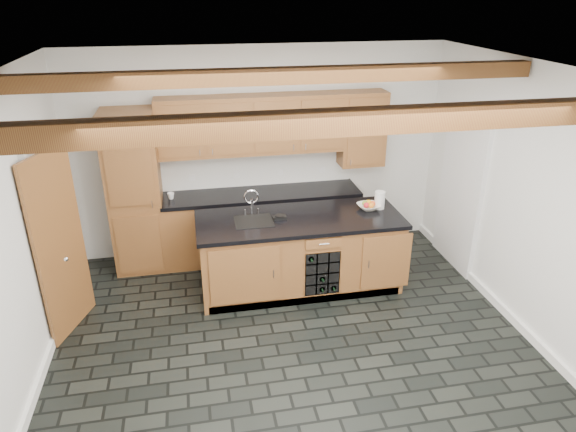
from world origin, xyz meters
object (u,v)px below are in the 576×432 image
object	(u,v)px
kitchen_scale	(279,217)
paper_towel	(380,200)
fruit_bowl	(369,207)
island	(300,253)

from	to	relation	value
kitchen_scale	paper_towel	xyz separation A→B (m)	(1.27, 0.08, 0.09)
fruit_bowl	paper_towel	size ratio (longest dim) A/B	1.23
fruit_bowl	paper_towel	bearing A→B (deg)	0.36
island	fruit_bowl	world-z (taller)	fruit_bowl
island	paper_towel	bearing A→B (deg)	5.90
island	paper_towel	size ratio (longest dim) A/B	11.30
kitchen_scale	paper_towel	world-z (taller)	paper_towel
fruit_bowl	island	bearing A→B (deg)	-173.24
island	fruit_bowl	distance (m)	1.02
paper_towel	fruit_bowl	bearing A→B (deg)	-179.64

